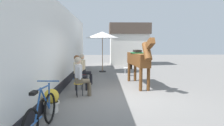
{
  "coord_description": "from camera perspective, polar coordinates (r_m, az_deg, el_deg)",
  "views": [
    {
      "loc": [
        -0.69,
        -6.5,
        1.87
      ],
      "look_at": [
        -0.4,
        1.2,
        1.05
      ],
      "focal_mm": 30.29,
      "sensor_mm": 36.0,
      "label": 1
    }
  ],
  "objects": [
    {
      "name": "seated_visitor_near",
      "position": [
        6.7,
        -9.57,
        -3.42
      ],
      "size": [
        0.61,
        0.48,
        1.39
      ],
      "color": "gold",
      "rests_on": "ground_plane"
    },
    {
      "name": "seated_visitor_far",
      "position": [
        8.56,
        -8.51,
        -1.33
      ],
      "size": [
        0.61,
        0.49,
        1.39
      ],
      "color": "red",
      "rests_on": "ground_plane"
    },
    {
      "name": "cafe_parasol",
      "position": [
        12.14,
        -2.93,
        8.4
      ],
      "size": [
        2.1,
        2.1,
        2.58
      ],
      "color": "black",
      "rests_on": "ground_plane"
    },
    {
      "name": "distant_cottage",
      "position": [
        16.69,
        5.05,
        5.83
      ],
      "size": [
        3.4,
        2.6,
        3.5
      ],
      "color": "silver",
      "rests_on": "ground_plane"
    },
    {
      "name": "seated_visitor_middle",
      "position": [
        7.62,
        -9.92,
        -2.27
      ],
      "size": [
        0.61,
        0.49,
        1.39
      ],
      "color": "#194C99",
      "rests_on": "ground_plane"
    },
    {
      "name": "ground_plane",
      "position": [
        9.7,
        1.96,
        -5.03
      ],
      "size": [
        40.0,
        40.0,
        0.0
      ],
      "primitive_type": "plane",
      "color": "slate"
    },
    {
      "name": "leaning_bicycle",
      "position": [
        4.31,
        -20.52,
        -14.37
      ],
      "size": [
        0.5,
        1.76,
        1.02
      ],
      "color": "black",
      "rests_on": "ground_plane"
    },
    {
      "name": "saddled_horse_center",
      "position": [
        8.21,
        8.05,
        1.05
      ],
      "size": [
        0.68,
        2.99,
        2.06
      ],
      "color": "brown",
      "rests_on": "ground_plane"
    },
    {
      "name": "spare_stool_white",
      "position": [
        10.81,
        4.32,
        -1.75
      ],
      "size": [
        0.32,
        0.32,
        0.46
      ],
      "color": "white",
      "rests_on": "ground_plane"
    },
    {
      "name": "flower_planter_near",
      "position": [
        5.45,
        -17.8,
        -10.6
      ],
      "size": [
        0.43,
        0.43,
        0.64
      ],
      "color": "beige",
      "rests_on": "ground_plane"
    },
    {
      "name": "pub_facade_wall",
      "position": [
        8.22,
        -15.26,
        3.54
      ],
      "size": [
        0.34,
        14.0,
        3.4
      ],
      "color": "white",
      "rests_on": "ground_plane"
    }
  ]
}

